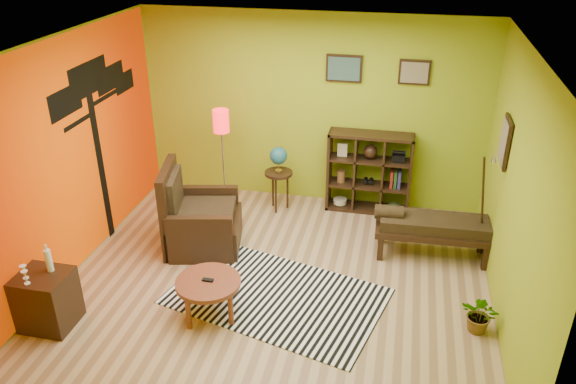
% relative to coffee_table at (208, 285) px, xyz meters
% --- Properties ---
extents(ground, '(5.00, 5.00, 0.00)m').
position_rel_coffee_table_xyz_m(ground, '(0.58, 0.76, -0.37)').
color(ground, tan).
rests_on(ground, ground).
extents(room_shell, '(5.04, 4.54, 2.82)m').
position_rel_coffee_table_xyz_m(room_shell, '(0.49, 0.77, 1.43)').
color(room_shell, '#8FA51A').
rests_on(room_shell, ground).
extents(zebra_rug, '(2.68, 2.03, 0.01)m').
position_rel_coffee_table_xyz_m(zebra_rug, '(0.65, 0.44, -0.37)').
color(zebra_rug, white).
rests_on(zebra_rug, ground).
extents(coffee_table, '(0.71, 0.71, 0.46)m').
position_rel_coffee_table_xyz_m(coffee_table, '(0.00, 0.00, 0.00)').
color(coffee_table, brown).
rests_on(coffee_table, ground).
extents(armchair, '(1.11, 1.10, 1.14)m').
position_rel_coffee_table_xyz_m(armchair, '(-0.60, 1.32, -0.03)').
color(armchair, black).
rests_on(armchair, ground).
extents(side_cabinet, '(0.53, 0.48, 0.94)m').
position_rel_coffee_table_xyz_m(side_cabinet, '(-1.62, -0.53, -0.05)').
color(side_cabinet, black).
rests_on(side_cabinet, ground).
extents(floor_lamp, '(0.24, 0.24, 1.56)m').
position_rel_coffee_table_xyz_m(floor_lamp, '(-0.55, 2.30, 0.89)').
color(floor_lamp, silver).
rests_on(floor_lamp, ground).
extents(globe_table, '(0.41, 0.41, 0.99)m').
position_rel_coffee_table_xyz_m(globe_table, '(0.20, 2.52, 0.37)').
color(globe_table, black).
rests_on(globe_table, ground).
extents(cube_shelf, '(1.20, 0.35, 1.20)m').
position_rel_coffee_table_xyz_m(cube_shelf, '(1.50, 2.79, 0.23)').
color(cube_shelf, black).
rests_on(cube_shelf, ground).
extents(bench, '(1.49, 0.57, 0.67)m').
position_rel_coffee_table_xyz_m(bench, '(2.36, 1.70, 0.06)').
color(bench, black).
rests_on(bench, ground).
extents(potted_plant, '(0.52, 0.54, 0.33)m').
position_rel_coffee_table_xyz_m(potted_plant, '(2.88, 0.32, -0.21)').
color(potted_plant, '#26661E').
rests_on(potted_plant, ground).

